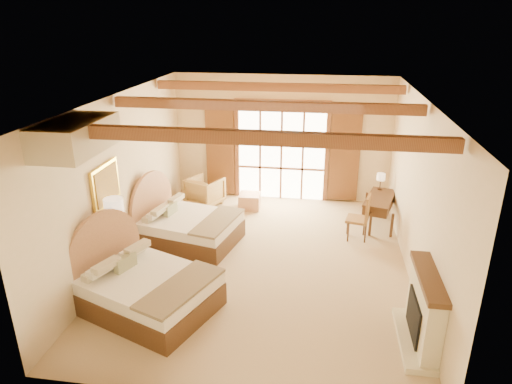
% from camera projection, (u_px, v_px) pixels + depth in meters
% --- Properties ---
extents(floor, '(7.00, 7.00, 0.00)m').
position_uv_depth(floor, '(263.00, 262.00, 8.97)').
color(floor, tan).
rests_on(floor, ground).
extents(wall_back, '(5.50, 0.00, 5.50)m').
position_uv_depth(wall_back, '(282.00, 139.00, 11.62)').
color(wall_back, beige).
rests_on(wall_back, ground).
extents(wall_left, '(0.00, 7.00, 7.00)m').
position_uv_depth(wall_left, '(122.00, 179.00, 8.77)').
color(wall_left, beige).
rests_on(wall_left, ground).
extents(wall_right, '(0.00, 7.00, 7.00)m').
position_uv_depth(wall_right, '(418.00, 194.00, 8.01)').
color(wall_right, beige).
rests_on(wall_right, ground).
extents(ceiling, '(7.00, 7.00, 0.00)m').
position_uv_depth(ceiling, '(264.00, 99.00, 7.81)').
color(ceiling, '#B77B35').
rests_on(ceiling, ground).
extents(ceiling_beams, '(5.39, 4.60, 0.18)m').
position_uv_depth(ceiling_beams, '(264.00, 106.00, 7.85)').
color(ceiling_beams, brown).
rests_on(ceiling_beams, ceiling).
extents(french_doors, '(3.95, 0.08, 2.60)m').
position_uv_depth(french_doors, '(281.00, 152.00, 11.69)').
color(french_doors, white).
rests_on(french_doors, ground).
extents(fireplace, '(0.46, 1.40, 1.16)m').
position_uv_depth(fireplace, '(423.00, 314.00, 6.58)').
color(fireplace, beige).
rests_on(fireplace, ground).
extents(painting, '(0.06, 0.95, 0.75)m').
position_uv_depth(painting, '(106.00, 185.00, 8.02)').
color(painting, yellow).
rests_on(painting, wall_left).
extents(canopy_valance, '(0.70, 1.40, 0.45)m').
position_uv_depth(canopy_valance, '(76.00, 136.00, 6.39)').
color(canopy_valance, beige).
rests_on(canopy_valance, ceiling).
extents(bed_near, '(2.56, 2.17, 1.34)m').
position_uv_depth(bed_near, '(140.00, 287.00, 7.43)').
color(bed_near, '#4F341F').
rests_on(bed_near, floor).
extents(bed_far, '(2.23, 1.85, 1.28)m').
position_uv_depth(bed_far, '(183.00, 225.00, 9.65)').
color(bed_far, '#4F341F').
rests_on(bed_far, floor).
extents(nightstand, '(0.57, 0.57, 0.56)m').
position_uv_depth(nightstand, '(120.00, 267.00, 8.27)').
color(nightstand, '#4F341F').
rests_on(nightstand, floor).
extents(floor_lamp, '(0.33, 0.33, 1.58)m').
position_uv_depth(floor_lamp, '(114.00, 211.00, 7.95)').
color(floor_lamp, '#372218').
rests_on(floor_lamp, floor).
extents(armchair, '(1.04, 1.05, 0.73)m').
position_uv_depth(armchair, '(205.00, 191.00, 11.56)').
color(armchair, '#AA8547').
rests_on(armchair, floor).
extents(ottoman, '(0.53, 0.53, 0.37)m').
position_uv_depth(ottoman, '(250.00, 201.00, 11.43)').
color(ottoman, tan).
rests_on(ottoman, floor).
extents(desk, '(0.87, 1.38, 0.69)m').
position_uv_depth(desk, '(379.00, 210.00, 10.44)').
color(desk, '#4F341F').
rests_on(desk, floor).
extents(desk_chair, '(0.53, 0.53, 1.02)m').
position_uv_depth(desk_chair, '(358.00, 225.00, 9.82)').
color(desk_chair, '#9D6D3B').
rests_on(desk_chair, floor).
extents(desk_lamp, '(0.20, 0.20, 0.39)m').
position_uv_depth(desk_lamp, '(381.00, 177.00, 10.68)').
color(desk_lamp, '#372218').
rests_on(desk_lamp, desk).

